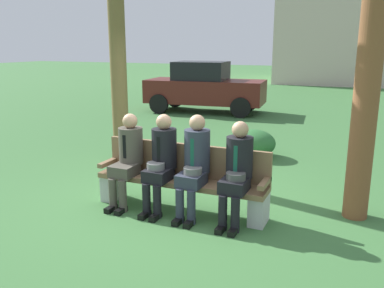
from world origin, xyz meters
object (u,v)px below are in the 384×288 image
seated_man_centerleft (161,158)px  shrub_near_bench (254,143)px  seated_man_leftmost (128,155)px  seated_man_centerright (195,161)px  park_bench (182,178)px  parked_car_near (204,87)px  seated_man_rightmost (237,168)px

seated_man_centerleft → shrub_near_bench: bearing=82.3°
seated_man_leftmost → seated_man_centerright: bearing=-0.0°
seated_man_centerright → seated_man_centerleft: bearing=-179.7°
park_bench → parked_car_near: bearing=109.7°
seated_man_rightmost → parked_car_near: (-3.66, 8.08, 0.11)m
seated_man_leftmost → seated_man_centerleft: (0.53, -0.00, 0.01)m
seated_man_centerleft → parked_car_near: bearing=107.8°
seated_man_centerleft → seated_man_centerright: size_ratio=0.98×
seated_man_leftmost → seated_man_rightmost: 1.60m
seated_man_leftmost → seated_man_centerleft: seated_man_centerleft is taller
seated_man_centerleft → shrub_near_bench: 3.27m
seated_man_centerright → park_bench: bearing=151.3°
shrub_near_bench → parked_car_near: size_ratio=0.22×
seated_man_leftmost → seated_man_rightmost: size_ratio=0.99×
seated_man_rightmost → seated_man_leftmost: bearing=179.8°
park_bench → seated_man_leftmost: (-0.78, -0.13, 0.29)m
seated_man_leftmost → seated_man_centerright: 1.02m
park_bench → parked_car_near: 8.45m
seated_man_rightmost → shrub_near_bench: (-0.63, 3.21, -0.45)m
park_bench → seated_man_centerleft: seated_man_centerleft is taller
park_bench → seated_man_centerright: (0.24, -0.13, 0.31)m
park_bench → seated_man_centerright: seated_man_centerright is taller
seated_man_centerleft → seated_man_rightmost: 1.07m
seated_man_leftmost → seated_man_rightmost: seated_man_rightmost is taller
seated_man_leftmost → shrub_near_bench: seated_man_leftmost is taller
seated_man_leftmost → parked_car_near: bearing=104.3°
park_bench → seated_man_rightmost: 0.88m
shrub_near_bench → parked_car_near: (-3.03, 4.88, 0.56)m
seated_man_centerleft → shrub_near_bench: seated_man_centerleft is taller
seated_man_centerleft → shrub_near_bench: size_ratio=1.50×
seated_man_centerright → shrub_near_bench: 3.24m
seated_man_centerright → parked_car_near: 8.65m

